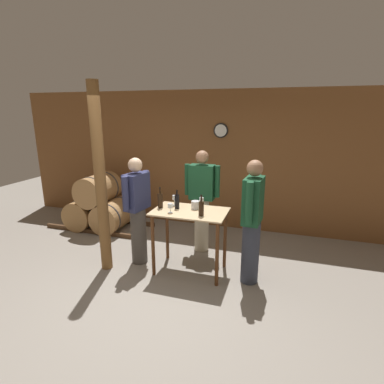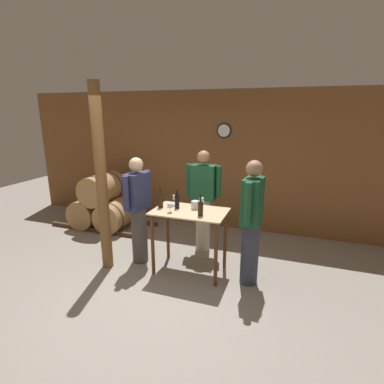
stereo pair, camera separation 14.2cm
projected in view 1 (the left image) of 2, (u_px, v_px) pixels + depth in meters
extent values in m
plane|color=gray|center=(159.00, 289.00, 4.00)|extent=(14.00, 14.00, 0.00)
cube|color=brown|center=(208.00, 161.00, 5.95)|extent=(8.40, 0.05, 2.70)
cylinder|color=black|center=(221.00, 131.00, 5.69)|extent=(0.28, 0.03, 0.28)
cylinder|color=white|center=(221.00, 131.00, 5.67)|extent=(0.23, 0.01, 0.23)
cube|color=#4C331E|center=(91.00, 231.00, 5.83)|extent=(2.07, 0.06, 0.08)
cube|color=#4C331E|center=(110.00, 220.00, 6.45)|extent=(2.07, 0.06, 0.08)
cylinder|color=#9E7242|center=(87.00, 212.00, 6.16)|extent=(0.59, 0.84, 0.59)
cylinder|color=#38383D|center=(79.00, 216.00, 5.93)|extent=(0.61, 0.03, 0.61)
cylinder|color=#38383D|center=(95.00, 208.00, 6.39)|extent=(0.61, 0.03, 0.61)
cylinder|color=#AD7F4C|center=(114.00, 215.00, 5.98)|extent=(0.59, 0.84, 0.59)
cylinder|color=#38383D|center=(107.00, 219.00, 5.75)|extent=(0.61, 0.03, 0.61)
cylinder|color=#38383D|center=(120.00, 211.00, 6.21)|extent=(0.61, 0.03, 0.61)
cylinder|color=#AD7F4C|center=(98.00, 189.00, 5.94)|extent=(0.59, 0.84, 0.59)
cylinder|color=#38383D|center=(90.00, 193.00, 5.71)|extent=(0.61, 0.03, 0.61)
cylinder|color=#38383D|center=(105.00, 186.00, 6.17)|extent=(0.61, 0.03, 0.61)
cube|color=#D1B284|center=(190.00, 211.00, 4.23)|extent=(1.05, 0.65, 0.02)
cylinder|color=#593319|center=(153.00, 245.00, 4.24)|extent=(0.05, 0.05, 0.92)
cylinder|color=#593319|center=(217.00, 255.00, 3.97)|extent=(0.05, 0.05, 0.92)
cylinder|color=#593319|center=(167.00, 232.00, 4.73)|extent=(0.05, 0.05, 0.92)
cylinder|color=#593319|center=(225.00, 239.00, 4.46)|extent=(0.05, 0.05, 0.92)
cylinder|color=brown|center=(100.00, 181.00, 4.21)|extent=(0.16, 0.16, 2.70)
cylinder|color=black|center=(160.00, 201.00, 4.33)|extent=(0.07, 0.07, 0.21)
cylinder|color=black|center=(160.00, 190.00, 4.29)|extent=(0.02, 0.02, 0.10)
cylinder|color=black|center=(160.00, 188.00, 4.28)|extent=(0.03, 0.03, 0.02)
cylinder|color=black|center=(177.00, 202.00, 4.31)|extent=(0.07, 0.07, 0.20)
cylinder|color=black|center=(177.00, 192.00, 4.27)|extent=(0.02, 0.02, 0.07)
cylinder|color=black|center=(177.00, 191.00, 4.26)|extent=(0.03, 0.03, 0.02)
cylinder|color=black|center=(201.00, 209.00, 4.01)|extent=(0.07, 0.07, 0.19)
cylinder|color=black|center=(201.00, 198.00, 3.97)|extent=(0.02, 0.02, 0.10)
cylinder|color=black|center=(201.00, 196.00, 3.96)|extent=(0.03, 0.03, 0.02)
cylinder|color=silver|center=(175.00, 205.00, 4.47)|extent=(0.06, 0.06, 0.00)
cylinder|color=silver|center=(174.00, 202.00, 4.46)|extent=(0.01, 0.01, 0.09)
cylinder|color=silver|center=(174.00, 197.00, 4.44)|extent=(0.06, 0.06, 0.07)
cylinder|color=silver|center=(170.00, 212.00, 4.16)|extent=(0.06, 0.06, 0.00)
cylinder|color=silver|center=(170.00, 210.00, 4.15)|extent=(0.01, 0.01, 0.07)
cylinder|color=silver|center=(170.00, 206.00, 4.13)|extent=(0.07, 0.07, 0.06)
cylinder|color=silver|center=(201.00, 207.00, 4.39)|extent=(0.06, 0.06, 0.00)
cylinder|color=silver|center=(201.00, 205.00, 4.38)|extent=(0.01, 0.01, 0.07)
cylinder|color=silver|center=(201.00, 200.00, 4.36)|extent=(0.06, 0.06, 0.07)
cylinder|color=silver|center=(195.00, 205.00, 4.30)|extent=(0.12, 0.12, 0.12)
cylinder|color=#B7AD93|center=(202.00, 225.00, 5.04)|extent=(0.24, 0.24, 0.90)
cube|color=#194C2D|center=(202.00, 182.00, 4.85)|extent=(0.40, 0.22, 0.57)
sphere|color=#9E7051|center=(202.00, 157.00, 4.74)|extent=(0.21, 0.21, 0.21)
cylinder|color=#194C2D|center=(217.00, 182.00, 4.77)|extent=(0.09, 0.09, 0.51)
cylinder|color=#194C2D|center=(187.00, 179.00, 4.91)|extent=(0.09, 0.09, 0.51)
cylinder|color=#4C4742|center=(139.00, 236.00, 4.62)|extent=(0.24, 0.24, 0.88)
cube|color=navy|center=(137.00, 191.00, 4.44)|extent=(0.29, 0.43, 0.55)
sphere|color=beige|center=(135.00, 165.00, 4.33)|extent=(0.21, 0.21, 0.21)
cylinder|color=navy|center=(125.00, 194.00, 4.22)|extent=(0.09, 0.09, 0.49)
cylinder|color=navy|center=(146.00, 186.00, 4.64)|extent=(0.09, 0.09, 0.49)
cylinder|color=#333847|center=(250.00, 252.00, 4.08)|extent=(0.24, 0.24, 0.88)
cube|color=#194C2D|center=(253.00, 200.00, 3.89)|extent=(0.25, 0.42, 0.60)
sphere|color=#9E7051|center=(255.00, 168.00, 3.78)|extent=(0.21, 0.21, 0.21)
cylinder|color=#194C2D|center=(257.00, 193.00, 4.10)|extent=(0.09, 0.09, 0.54)
cylinder|color=#194C2D|center=(249.00, 204.00, 3.66)|extent=(0.09, 0.09, 0.54)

